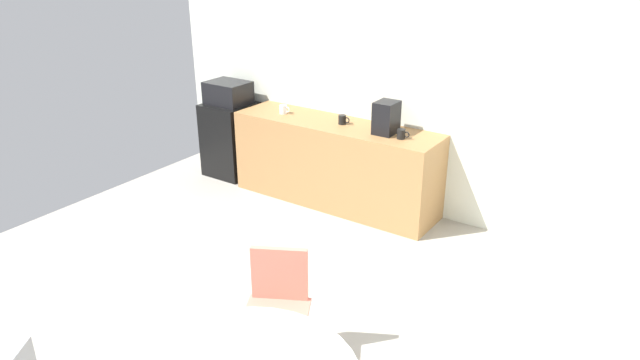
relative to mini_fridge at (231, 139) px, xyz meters
name	(u,v)px	position (x,y,z in m)	size (l,w,h in m)	color
wall_back	(412,87)	(2.16, 0.35, 0.86)	(6.00, 0.10, 2.60)	silver
counter_block	(335,163)	(1.49, 0.00, 0.01)	(2.28, 0.60, 0.90)	#9E7042
mini_fridge	(231,139)	(0.00, 0.00, 0.00)	(0.54, 0.54, 0.88)	black
microwave	(228,93)	(0.00, 0.00, 0.57)	(0.48, 0.38, 0.26)	black
chair_coral	(278,296)	(2.56, -2.36, 0.08)	(0.57, 0.57, 0.83)	silver
mug_white	(283,109)	(0.83, -0.03, 0.51)	(0.13, 0.08, 0.09)	white
mug_green	(401,134)	(2.28, -0.06, 0.51)	(0.13, 0.08, 0.09)	black
mug_red	(343,120)	(1.57, 0.01, 0.51)	(0.13, 0.08, 0.09)	black
coffee_maker	(386,118)	(2.07, 0.00, 0.62)	(0.20, 0.24, 0.32)	black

